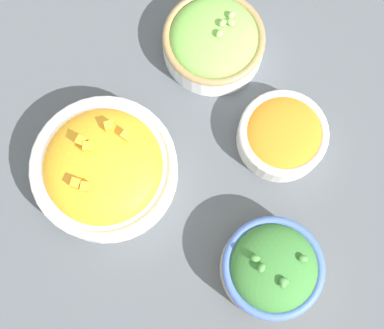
# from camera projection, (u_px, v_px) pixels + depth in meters

# --- Properties ---
(ground_plane) EXTENTS (3.00, 3.00, 0.00)m
(ground_plane) POSITION_uv_depth(u_px,v_px,m) (192.00, 169.00, 0.78)
(ground_plane) COLOR #4C5156
(bowl_lettuce) EXTENTS (0.15, 0.15, 0.07)m
(bowl_lettuce) POSITION_uv_depth(u_px,v_px,m) (214.00, 41.00, 0.80)
(bowl_lettuce) COLOR white
(bowl_lettuce) RESTS_ON ground_plane
(bowl_squash) EXTENTS (0.21, 0.21, 0.09)m
(bowl_squash) POSITION_uv_depth(u_px,v_px,m) (104.00, 168.00, 0.75)
(bowl_squash) COLOR silver
(bowl_squash) RESTS_ON ground_plane
(bowl_carrots) EXTENTS (0.13, 0.13, 0.05)m
(bowl_carrots) POSITION_uv_depth(u_px,v_px,m) (283.00, 135.00, 0.77)
(bowl_carrots) COLOR silver
(bowl_carrots) RESTS_ON ground_plane
(bowl_broccoli) EXTENTS (0.14, 0.14, 0.09)m
(bowl_broccoli) POSITION_uv_depth(u_px,v_px,m) (272.00, 268.00, 0.71)
(bowl_broccoli) COLOR beige
(bowl_broccoli) RESTS_ON ground_plane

